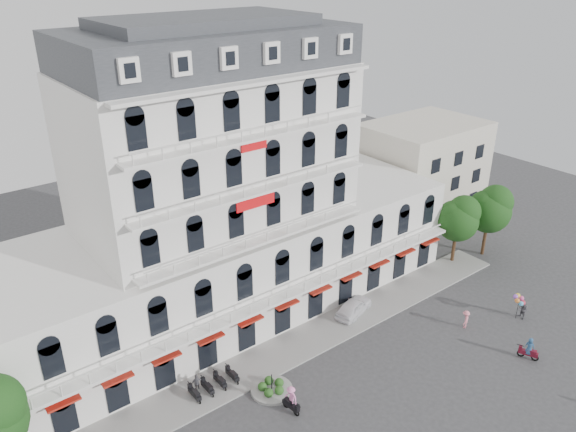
{
  "coord_description": "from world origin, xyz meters",
  "views": [
    {
      "loc": [
        -22.17,
        -20.57,
        29.89
      ],
      "look_at": [
        1.67,
        10.0,
        11.79
      ],
      "focal_mm": 35.0,
      "sensor_mm": 36.0,
      "label": 1
    }
  ],
  "objects_px": {
    "rider_east": "(529,349)",
    "balloon_vendor": "(522,307)",
    "parked_car": "(354,307)",
    "rider_center": "(291,399)"
  },
  "relations": [
    {
      "from": "parked_car",
      "to": "rider_east",
      "type": "relative_size",
      "value": 2.23
    },
    {
      "from": "parked_car",
      "to": "balloon_vendor",
      "type": "relative_size",
      "value": 1.82
    },
    {
      "from": "parked_car",
      "to": "rider_east",
      "type": "distance_m",
      "value": 14.91
    },
    {
      "from": "rider_east",
      "to": "balloon_vendor",
      "type": "xyz_separation_m",
      "value": [
        4.58,
        3.5,
        0.29
      ]
    },
    {
      "from": "parked_car",
      "to": "rider_east",
      "type": "bearing_deg",
      "value": -169.44
    },
    {
      "from": "parked_car",
      "to": "rider_center",
      "type": "relative_size",
      "value": 2.0
    },
    {
      "from": "rider_center",
      "to": "rider_east",
      "type": "bearing_deg",
      "value": 63.01
    },
    {
      "from": "rider_east",
      "to": "balloon_vendor",
      "type": "height_order",
      "value": "balloon_vendor"
    },
    {
      "from": "parked_car",
      "to": "rider_center",
      "type": "xyz_separation_m",
      "value": [
        -12.03,
        -6.0,
        0.42
      ]
    },
    {
      "from": "rider_east",
      "to": "balloon_vendor",
      "type": "relative_size",
      "value": 0.82
    }
  ]
}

